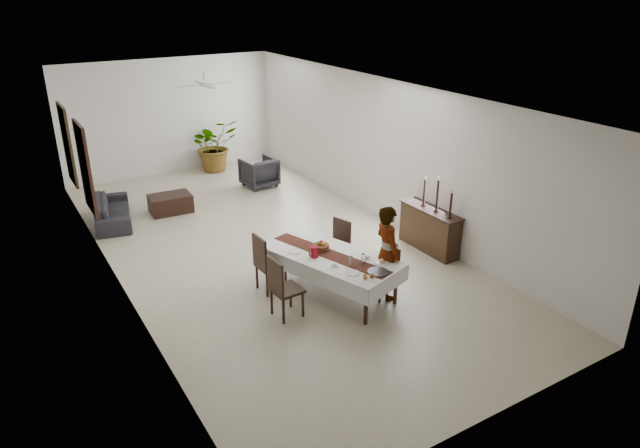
# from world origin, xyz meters

# --- Properties ---
(floor) EXTENTS (6.00, 12.00, 0.00)m
(floor) POSITION_xyz_m (0.00, 0.00, 0.00)
(floor) COLOR #BDB596
(floor) RESTS_ON ground
(ceiling) EXTENTS (6.00, 12.00, 0.02)m
(ceiling) POSITION_xyz_m (0.00, 0.00, 3.20)
(ceiling) COLOR silver
(ceiling) RESTS_ON wall_back
(wall_back) EXTENTS (6.00, 0.02, 3.20)m
(wall_back) POSITION_xyz_m (0.00, 6.00, 1.60)
(wall_back) COLOR silver
(wall_back) RESTS_ON floor
(wall_front) EXTENTS (6.00, 0.02, 3.20)m
(wall_front) POSITION_xyz_m (0.00, -6.00, 1.60)
(wall_front) COLOR silver
(wall_front) RESTS_ON floor
(wall_left) EXTENTS (0.02, 12.00, 3.20)m
(wall_left) POSITION_xyz_m (-3.00, 0.00, 1.60)
(wall_left) COLOR silver
(wall_left) RESTS_ON floor
(wall_right) EXTENTS (0.02, 12.00, 3.20)m
(wall_right) POSITION_xyz_m (3.00, 0.00, 1.60)
(wall_right) COLOR silver
(wall_right) RESTS_ON floor
(dining_table_top) EXTENTS (1.64, 2.51, 0.05)m
(dining_table_top) POSITION_xyz_m (0.11, -2.25, 0.70)
(dining_table_top) COLOR black
(dining_table_top) RESTS_ON table_leg_fl
(table_leg_fl) EXTENTS (0.09, 0.09, 0.68)m
(table_leg_fl) POSITION_xyz_m (0.05, -3.43, 0.34)
(table_leg_fl) COLOR black
(table_leg_fl) RESTS_ON floor
(table_leg_fr) EXTENTS (0.09, 0.09, 0.68)m
(table_leg_fr) POSITION_xyz_m (0.86, -3.17, 0.34)
(table_leg_fr) COLOR black
(table_leg_fr) RESTS_ON floor
(table_leg_bl) EXTENTS (0.09, 0.09, 0.68)m
(table_leg_bl) POSITION_xyz_m (-0.63, -1.34, 0.34)
(table_leg_bl) COLOR black
(table_leg_bl) RESTS_ON floor
(table_leg_br) EXTENTS (0.09, 0.09, 0.68)m
(table_leg_br) POSITION_xyz_m (0.18, -1.07, 0.34)
(table_leg_br) COLOR black
(table_leg_br) RESTS_ON floor
(tablecloth_top) EXTENTS (1.86, 2.73, 0.01)m
(tablecloth_top) POSITION_xyz_m (0.11, -2.25, 0.73)
(tablecloth_top) COLOR white
(tablecloth_top) RESTS_ON dining_table_top
(tablecloth_drape_left) EXTENTS (0.78, 2.38, 0.29)m
(tablecloth_drape_left) POSITION_xyz_m (-0.43, -2.43, 0.59)
(tablecloth_drape_left) COLOR silver
(tablecloth_drape_left) RESTS_ON dining_table_top
(tablecloth_drape_right) EXTENTS (0.78, 2.38, 0.29)m
(tablecloth_drape_right) POSITION_xyz_m (0.65, -2.08, 0.59)
(tablecloth_drape_right) COLOR silver
(tablecloth_drape_right) RESTS_ON dining_table_top
(tablecloth_drape_near) EXTENTS (1.09, 0.36, 0.29)m
(tablecloth_drape_near) POSITION_xyz_m (0.50, -3.44, 0.59)
(tablecloth_drape_near) COLOR white
(tablecloth_drape_near) RESTS_ON dining_table_top
(tablecloth_drape_far) EXTENTS (1.09, 0.36, 0.29)m
(tablecloth_drape_far) POSITION_xyz_m (-0.27, -1.07, 0.59)
(tablecloth_drape_far) COLOR white
(tablecloth_drape_far) RESTS_ON dining_table_top
(table_runner) EXTENTS (1.07, 2.41, 0.00)m
(table_runner) POSITION_xyz_m (0.11, -2.25, 0.74)
(table_runner) COLOR #522317
(table_runner) RESTS_ON tablecloth_top
(red_pitcher) EXTENTS (0.18, 0.18, 0.19)m
(red_pitcher) POSITION_xyz_m (-0.16, -2.19, 0.83)
(red_pitcher) COLOR maroon
(red_pitcher) RESTS_ON tablecloth_top
(pitcher_handle) EXTENTS (0.12, 0.05, 0.12)m
(pitcher_handle) POSITION_xyz_m (-0.24, -2.22, 0.83)
(pitcher_handle) COLOR maroon
(pitcher_handle) RESTS_ON red_pitcher
(wine_glass_near) EXTENTS (0.07, 0.07, 0.16)m
(wine_glass_near) POSITION_xyz_m (0.42, -2.82, 0.82)
(wine_glass_near) COLOR white
(wine_glass_near) RESTS_ON tablecloth_top
(wine_glass_mid) EXTENTS (0.07, 0.07, 0.16)m
(wine_glass_mid) POSITION_xyz_m (0.19, -2.79, 0.82)
(wine_glass_mid) COLOR silver
(wine_glass_mid) RESTS_ON tablecloth_top
(teacup_right) EXTENTS (0.09, 0.09, 0.06)m
(teacup_right) POSITION_xyz_m (0.57, -2.72, 0.77)
(teacup_right) COLOR silver
(teacup_right) RESTS_ON saucer_right
(saucer_right) EXTENTS (0.15, 0.15, 0.01)m
(saucer_right) POSITION_xyz_m (0.57, -2.72, 0.74)
(saucer_right) COLOR silver
(saucer_right) RESTS_ON tablecloth_top
(teacup_left) EXTENTS (0.09, 0.09, 0.06)m
(teacup_left) POSITION_xyz_m (-0.06, -2.67, 0.77)
(teacup_left) COLOR white
(teacup_left) RESTS_ON saucer_left
(saucer_left) EXTENTS (0.15, 0.15, 0.01)m
(saucer_left) POSITION_xyz_m (-0.06, -2.67, 0.74)
(saucer_left) COLOR silver
(saucer_left) RESTS_ON tablecloth_top
(plate_near_right) EXTENTS (0.23, 0.23, 0.01)m
(plate_near_right) POSITION_xyz_m (0.69, -2.98, 0.74)
(plate_near_right) COLOR white
(plate_near_right) RESTS_ON tablecloth_top
(bread_near_right) EXTENTS (0.09, 0.09, 0.09)m
(bread_near_right) POSITION_xyz_m (0.69, -2.98, 0.77)
(bread_near_right) COLOR tan
(bread_near_right) RESTS_ON plate_near_right
(plate_near_left) EXTENTS (0.23, 0.23, 0.01)m
(plate_near_left) POSITION_xyz_m (0.06, -3.03, 0.74)
(plate_near_left) COLOR silver
(plate_near_left) RESTS_ON tablecloth_top
(plate_far_left) EXTENTS (0.23, 0.23, 0.01)m
(plate_far_left) POSITION_xyz_m (-0.35, -1.84, 0.74)
(plate_far_left) COLOR silver
(plate_far_left) RESTS_ON tablecloth_top
(serving_tray) EXTENTS (0.35, 0.35, 0.02)m
(serving_tray) POSITION_xyz_m (0.43, -3.22, 0.75)
(serving_tray) COLOR #46474C
(serving_tray) RESTS_ON tablecloth_top
(jam_jar_a) EXTENTS (0.06, 0.06, 0.07)m
(jam_jar_a) POSITION_xyz_m (0.23, -3.31, 0.77)
(jam_jar_a) COLOR brown
(jam_jar_a) RESTS_ON tablecloth_top
(jam_jar_b) EXTENTS (0.06, 0.06, 0.07)m
(jam_jar_b) POSITION_xyz_m (0.12, -3.29, 0.77)
(jam_jar_b) COLOR #895713
(jam_jar_b) RESTS_ON tablecloth_top
(fruit_basket) EXTENTS (0.29, 0.29, 0.10)m
(fruit_basket) POSITION_xyz_m (0.08, -2.01, 0.79)
(fruit_basket) COLOR brown
(fruit_basket) RESTS_ON tablecloth_top
(fruit_red) EXTENTS (0.09, 0.09, 0.09)m
(fruit_red) POSITION_xyz_m (0.11, -1.98, 0.86)
(fruit_red) COLOR maroon
(fruit_red) RESTS_ON fruit_basket
(fruit_green) EXTENTS (0.08, 0.08, 0.08)m
(fruit_green) POSITION_xyz_m (0.04, -1.99, 0.86)
(fruit_green) COLOR olive
(fruit_green) RESTS_ON fruit_basket
(fruit_yellow) EXTENTS (0.08, 0.08, 0.08)m
(fruit_yellow) POSITION_xyz_m (0.10, -2.05, 0.86)
(fruit_yellow) COLOR #C78C23
(fruit_yellow) RESTS_ON fruit_basket
(chair_right_near_seat) EXTENTS (0.42, 0.42, 0.05)m
(chair_right_near_seat) POSITION_xyz_m (0.83, -2.86, 0.42)
(chair_right_near_seat) COLOR black
(chair_right_near_seat) RESTS_ON chair_right_near_leg_fl
(chair_right_near_leg_fl) EXTENTS (0.04, 0.04, 0.39)m
(chair_right_near_leg_fl) POSITION_xyz_m (0.98, -3.03, 0.20)
(chair_right_near_leg_fl) COLOR black
(chair_right_near_leg_fl) RESTS_ON floor
(chair_right_near_leg_fr) EXTENTS (0.04, 0.04, 0.39)m
(chair_right_near_leg_fr) POSITION_xyz_m (1.00, -2.70, 0.20)
(chair_right_near_leg_fr) COLOR black
(chair_right_near_leg_fr) RESTS_ON floor
(chair_right_near_leg_bl) EXTENTS (0.04, 0.04, 0.39)m
(chair_right_near_leg_bl) POSITION_xyz_m (0.66, -3.01, 0.20)
(chair_right_near_leg_bl) COLOR black
(chair_right_near_leg_bl) RESTS_ON floor
(chair_right_near_leg_br) EXTENTS (0.04, 0.04, 0.39)m
(chair_right_near_leg_br) POSITION_xyz_m (0.67, -2.69, 0.20)
(chair_right_near_leg_br) COLOR black
(chair_right_near_leg_br) RESTS_ON floor
(chair_right_near_back) EXTENTS (0.06, 0.40, 0.51)m
(chair_right_near_back) POSITION_xyz_m (1.01, -2.87, 0.69)
(chair_right_near_back) COLOR black
(chair_right_near_back) RESTS_ON chair_right_near_seat
(chair_right_far_seat) EXTENTS (0.52, 0.52, 0.05)m
(chair_right_far_seat) POSITION_xyz_m (0.64, -1.61, 0.44)
(chair_right_far_seat) COLOR black
(chair_right_far_seat) RESTS_ON chair_right_far_leg_fl
(chair_right_far_leg_fl) EXTENTS (0.05, 0.05, 0.41)m
(chair_right_far_leg_fl) POSITION_xyz_m (0.86, -1.72, 0.21)
(chair_right_far_leg_fl) COLOR black
(chair_right_far_leg_fl) RESTS_ON floor
(chair_right_far_leg_fr) EXTENTS (0.05, 0.05, 0.41)m
(chair_right_far_leg_fr) POSITION_xyz_m (0.76, -1.39, 0.21)
(chair_right_far_leg_fr) COLOR black
(chair_right_far_leg_fr) RESTS_ON floor
(chair_right_far_leg_bl) EXTENTS (0.05, 0.05, 0.41)m
(chair_right_far_leg_bl) POSITION_xyz_m (0.53, -1.82, 0.21)
(chair_right_far_leg_bl) COLOR black
(chair_right_far_leg_bl) RESTS_ON floor
(chair_right_far_leg_br) EXTENTS (0.05, 0.05, 0.41)m
(chair_right_far_leg_br) POSITION_xyz_m (0.43, -1.50, 0.21)
(chair_right_far_leg_br) COLOR black
(chair_right_far_leg_br) RESTS_ON floor
(chair_right_far_back) EXTENTS (0.16, 0.41, 0.53)m
(chair_right_far_back) POSITION_xyz_m (0.83, -1.55, 0.72)
(chair_right_far_back) COLOR black
(chair_right_far_back) RESTS_ON chair_right_far_seat
(chair_left_near_seat) EXTENTS (0.49, 0.49, 0.05)m
(chair_left_near_seat) POSITION_xyz_m (-0.90, -2.55, 0.48)
(chair_left_near_seat) COLOR black
(chair_left_near_seat) RESTS_ON chair_left_near_leg_fl
(chair_left_near_leg_fl) EXTENTS (0.05, 0.05, 0.45)m
(chair_left_near_leg_fl) POSITION_xyz_m (-1.10, -2.37, 0.22)
(chair_left_near_leg_fl) COLOR black
(chair_left_near_leg_fl) RESTS_ON floor
(chair_left_near_leg_fr) EXTENTS (0.05, 0.05, 0.45)m
(chair_left_near_leg_fr) POSITION_xyz_m (-1.07, -2.74, 0.22)
(chair_left_near_leg_fr) COLOR black
(chair_left_near_leg_fr) RESTS_ON floor
(chair_left_near_leg_bl) EXTENTS (0.05, 0.05, 0.45)m
(chair_left_near_leg_bl) POSITION_xyz_m (-0.72, -2.35, 0.22)
(chair_left_near_leg_bl) COLOR black
(chair_left_near_leg_bl) RESTS_ON floor
(chair_left_near_leg_br) EXTENTS (0.05, 0.05, 0.45)m
(chair_left_near_leg_br) POSITION_xyz_m (-0.70, -2.72, 0.22)
(chair_left_near_leg_br) COLOR black
(chair_left_near_leg_br) RESTS_ON floor
(chair_left_near_back) EXTENTS (0.07, 0.46, 0.58)m
(chair_left_near_back) POSITION_xyz_m (-1.10, -2.56, 0.79)
(chair_left_near_back) COLOR black
(chair_left_near_back) RESTS_ON chair_left_near_seat
(chair_left_far_seat) EXTENTS (0.48, 0.48, 0.05)m
(chair_left_far_seat) POSITION_xyz_m (-0.73, -1.64, 0.48)
(chair_left_far_seat) COLOR black
(chair_left_far_seat) RESTS_ON chair_left_far_leg_fl
(chair_left_far_leg_fl) EXTENTS (0.05, 0.05, 0.45)m
(chair_left_far_leg_fl) POSITION_xyz_m (-0.93, -1.46, 0.23)
(chair_left_far_leg_fl) COLOR black
(chair_left_far_leg_fl) RESTS_ON floor
(chair_left_far_leg_fr) EXTENTS (0.05, 0.05, 0.45)m
(chair_left_far_leg_fr) POSITION_xyz_m (-0.91, -1.84, 0.23)
(chair_left_far_leg_fr) COLOR black
(chair_left_far_leg_fr) RESTS_ON floor
(chair_left_far_leg_bl) EXTENTS (0.05, 0.05, 0.45)m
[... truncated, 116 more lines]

